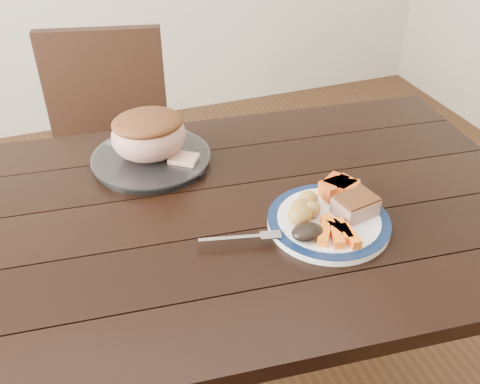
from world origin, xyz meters
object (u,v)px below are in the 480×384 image
object	(u,v)px
serving_platter	(152,160)
carving_knife	(171,166)
dining_table	(206,242)
roast_joint	(149,136)
fork	(247,238)
chair_far	(111,152)
pork_slice	(355,206)
dinner_plate	(328,222)

from	to	relation	value
serving_platter	carving_knife	bearing A→B (deg)	-47.79
dining_table	roast_joint	world-z (taller)	roast_joint
serving_platter	fork	size ratio (longest dim) A/B	1.73
chair_far	serving_platter	bearing A→B (deg)	110.80
serving_platter	pork_slice	distance (m)	0.55
dinner_plate	fork	world-z (taller)	fork
dinner_plate	fork	distance (m)	0.20
dining_table	pork_slice	bearing A→B (deg)	-25.47
serving_platter	roast_joint	world-z (taller)	roast_joint
chair_far	roast_joint	xyz separation A→B (m)	(0.07, -0.48, 0.31)
pork_slice	serving_platter	bearing A→B (deg)	133.27
dinner_plate	pork_slice	size ratio (longest dim) A/B	3.12
chair_far	roast_joint	distance (m)	0.57
carving_knife	roast_joint	bearing A→B (deg)	-177.14
dining_table	dinner_plate	world-z (taller)	dinner_plate
chair_far	dinner_plate	size ratio (longest dim) A/B	3.38
dining_table	fork	distance (m)	0.19
chair_far	pork_slice	bearing A→B (deg)	129.70
pork_slice	roast_joint	xyz separation A→B (m)	(-0.38, 0.40, 0.04)
chair_far	serving_platter	distance (m)	0.54
serving_platter	fork	xyz separation A→B (m)	(0.12, -0.40, 0.01)
pork_slice	carving_knife	size ratio (longest dim) A/B	0.34
roast_joint	carving_knife	xyz separation A→B (m)	(0.04, -0.05, -0.07)
chair_far	dining_table	bearing A→B (deg)	113.44
fork	carving_knife	size ratio (longest dim) A/B	0.68
roast_joint	carving_knife	world-z (taller)	roast_joint
fork	roast_joint	bearing A→B (deg)	120.05
chair_far	fork	bearing A→B (deg)	114.95
roast_joint	carving_knife	bearing A→B (deg)	-47.79
serving_platter	pork_slice	bearing A→B (deg)	-46.73
pork_slice	roast_joint	distance (m)	0.55
chair_far	pork_slice	size ratio (longest dim) A/B	10.54
pork_slice	fork	bearing A→B (deg)	178.89
chair_far	dinner_plate	distance (m)	0.99
roast_joint	chair_far	bearing A→B (deg)	97.90
dinner_plate	fork	bearing A→B (deg)	-179.97
serving_platter	chair_far	bearing A→B (deg)	97.90
dining_table	dinner_plate	size ratio (longest dim) A/B	6.11
chair_far	dinner_plate	bearing A→B (deg)	126.57
chair_far	dinner_plate	xyz separation A→B (m)	(0.38, -0.88, 0.23)
dinner_plate	chair_far	bearing A→B (deg)	113.66
dining_table	fork	bearing A→B (deg)	-70.47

